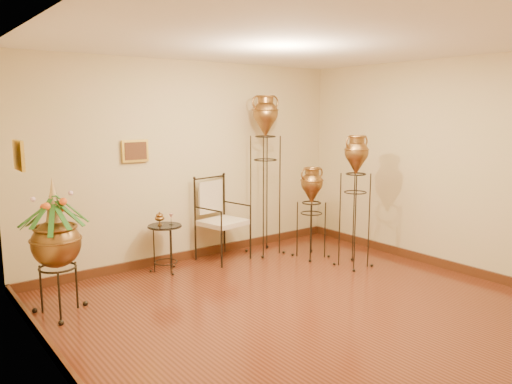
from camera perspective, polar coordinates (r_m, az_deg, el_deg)
ground at (r=5.50m, az=6.24°, el=-13.43°), size 5.00×5.00×0.00m
room_shell at (r=5.09m, az=6.48°, el=4.88°), size 5.02×5.02×2.81m
amphora_tall at (r=7.34m, az=1.07°, el=2.15°), size 0.54×0.54×2.36m
amphora_mid at (r=6.87m, az=11.25°, el=-0.95°), size 0.54×0.54×1.82m
amphora_short at (r=7.26m, az=6.34°, el=-2.29°), size 0.42×0.42×1.34m
planter_urn at (r=5.54m, az=-21.92°, el=-4.87°), size 0.84×0.84×1.48m
armchair at (r=7.12m, az=-3.80°, el=-3.08°), size 0.77×0.74×1.19m
side_table at (r=6.75m, az=-10.33°, el=-6.24°), size 0.56×0.56×0.80m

